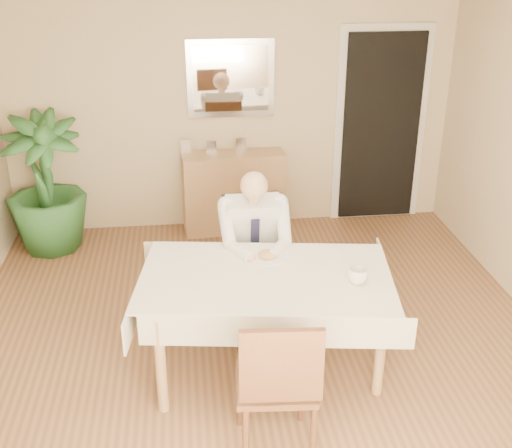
{
  "coord_description": "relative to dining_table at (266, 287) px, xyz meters",
  "views": [
    {
      "loc": [
        -0.48,
        -3.81,
        2.88
      ],
      "look_at": [
        0.0,
        0.35,
        0.95
      ],
      "focal_mm": 45.0,
      "sensor_mm": 36.0,
      "label": 1
    }
  ],
  "objects": [
    {
      "name": "sideboard",
      "position": [
        -0.02,
        2.38,
        -0.25
      ],
      "size": [
        1.06,
        0.43,
        0.83
      ],
      "primitive_type": "cube",
      "rotation": [
        0.0,
        0.0,
        0.08
      ],
      "color": "#A5824D",
      "rests_on": "ground"
    },
    {
      "name": "chair_far",
      "position": [
        -0.0,
        0.89,
        -0.13
      ],
      "size": [
        0.47,
        0.47,
        0.96
      ],
      "rotation": [
        0.0,
        0.0,
        0.03
      ],
      "color": "#462716",
      "rests_on": "ground"
    },
    {
      "name": "photo_frame_right",
      "position": [
        0.07,
        2.46,
        0.23
      ],
      "size": [
        0.1,
        0.02,
        0.14
      ],
      "primitive_type": "cube",
      "color": "silver",
      "rests_on": "sideboard"
    },
    {
      "name": "photo_frame_center",
      "position": [
        -0.24,
        2.39,
        0.23
      ],
      "size": [
        0.1,
        0.02,
        0.14
      ],
      "primitive_type": "cube",
      "color": "silver",
      "rests_on": "sideboard"
    },
    {
      "name": "knife",
      "position": [
        0.09,
        0.19,
        0.11
      ],
      "size": [
        0.01,
        0.13,
        0.01
      ],
      "primitive_type": "cylinder",
      "rotation": [
        1.57,
        0.0,
        0.0
      ],
      "color": "silver",
      "rests_on": "dining_table"
    },
    {
      "name": "seated_man",
      "position": [
        -0.0,
        0.59,
        0.02
      ],
      "size": [
        0.48,
        0.72,
        1.24
      ],
      "color": "silver",
      "rests_on": "ground"
    },
    {
      "name": "room",
      "position": [
        -0.02,
        0.06,
        0.63
      ],
      "size": [
        5.0,
        5.02,
        2.6
      ],
      "color": "brown",
      "rests_on": "ground"
    },
    {
      "name": "food",
      "position": [
        0.05,
        0.25,
        0.11
      ],
      "size": [
        0.14,
        0.14,
        0.06
      ],
      "primitive_type": "ellipsoid",
      "color": "olive",
      "rests_on": "dining_table"
    },
    {
      "name": "plate",
      "position": [
        0.05,
        0.25,
        0.09
      ],
      "size": [
        0.26,
        0.26,
        0.02
      ],
      "primitive_type": "cylinder",
      "color": "white",
      "rests_on": "dining_table"
    },
    {
      "name": "doorway",
      "position": [
        1.53,
        2.53,
        0.33
      ],
      "size": [
        0.96,
        0.07,
        2.1
      ],
      "color": "silver",
      "rests_on": "ground"
    },
    {
      "name": "mirror",
      "position": [
        -0.02,
        2.53,
        0.88
      ],
      "size": [
        0.86,
        0.04,
        0.76
      ],
      "color": "silver",
      "rests_on": "room"
    },
    {
      "name": "fork",
      "position": [
        0.01,
        0.19,
        0.11
      ],
      "size": [
        0.01,
        0.13,
        0.01
      ],
      "primitive_type": "cylinder",
      "rotation": [
        1.57,
        0.0,
        0.0
      ],
      "color": "silver",
      "rests_on": "dining_table"
    },
    {
      "name": "photo_frame_left",
      "position": [
        -0.49,
        2.46,
        0.23
      ],
      "size": [
        0.1,
        0.02,
        0.14
      ],
      "primitive_type": "cube",
      "color": "silver",
      "rests_on": "sideboard"
    },
    {
      "name": "chair_near",
      "position": [
        -0.04,
        -0.85,
        -0.12
      ],
      "size": [
        0.49,
        0.49,
        0.97
      ],
      "rotation": [
        0.0,
        0.0,
        -0.07
      ],
      "color": "#462716",
      "rests_on": "ground"
    },
    {
      "name": "coffee_mug",
      "position": [
        0.59,
        -0.16,
        0.14
      ],
      "size": [
        0.14,
        0.14,
        0.1
      ],
      "primitive_type": "imported",
      "rotation": [
        0.0,
        0.0,
        0.07
      ],
      "color": "white",
      "rests_on": "dining_table"
    },
    {
      "name": "dining_table",
      "position": [
        0.0,
        0.0,
        0.0
      ],
      "size": [
        1.86,
        1.26,
        0.75
      ],
      "rotation": [
        0.0,
        0.0,
        -0.14
      ],
      "color": "#A5824D",
      "rests_on": "ground"
    },
    {
      "name": "potted_palm",
      "position": [
        -1.84,
        2.15,
        0.0
      ],
      "size": [
        0.89,
        0.89,
        1.35
      ],
      "primitive_type": "imported",
      "rotation": [
        0.0,
        0.0,
        0.21
      ],
      "color": "#1F4D20",
      "rests_on": "ground"
    }
  ]
}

